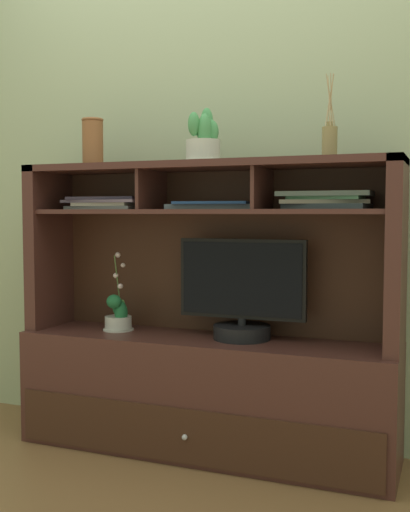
# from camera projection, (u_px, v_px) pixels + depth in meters

# --- Properties ---
(floor_plane) EXTENTS (6.00, 6.00, 0.02)m
(floor_plane) POSITION_uv_depth(u_px,v_px,m) (205.00, 452.00, 2.79)
(floor_plane) COLOR brown
(floor_plane) RESTS_ON ground
(back_wall) EXTENTS (6.00, 0.02, 2.80)m
(back_wall) POSITION_uv_depth(u_px,v_px,m) (224.00, 138.00, 2.91)
(back_wall) COLOR #A4B389
(back_wall) RESTS_ON ground
(media_console) EXTENTS (1.66, 0.45, 1.27)m
(media_console) POSITION_uv_depth(u_px,v_px,m) (206.00, 363.00, 2.77)
(media_console) COLOR #47251F
(media_console) RESTS_ON ground
(tv_monitor) EXTENTS (0.56, 0.25, 0.43)m
(tv_monitor) POSITION_uv_depth(u_px,v_px,m) (242.00, 298.00, 2.70)
(tv_monitor) COLOR black
(tv_monitor) RESTS_ON media_console
(potted_orchid) EXTENTS (0.14, 0.14, 0.36)m
(potted_orchid) POSITION_uv_depth(u_px,v_px,m) (119.00, 321.00, 2.91)
(potted_orchid) COLOR beige
(potted_orchid) RESTS_ON media_console
(potted_fern) EXTENTS (0.11, 0.11, 0.17)m
(potted_fern) POSITION_uv_depth(u_px,v_px,m) (119.00, 315.00, 2.89)
(potted_fern) COLOR beige
(potted_fern) RESTS_ON media_console
(magazine_stack_left) EXTENTS (0.43, 0.24, 0.06)m
(magazine_stack_left) POSITION_uv_depth(u_px,v_px,m) (107.00, 203.00, 2.89)
(magazine_stack_left) COLOR slate
(magazine_stack_left) RESTS_ON media_console
(magazine_stack_centre) EXTENTS (0.37, 0.22, 0.07)m
(magazine_stack_centre) POSITION_uv_depth(u_px,v_px,m) (326.00, 200.00, 2.54)
(magazine_stack_centre) COLOR #323D42
(magazine_stack_centre) RESTS_ON media_console
(magazine_stack_right) EXTENTS (0.40, 0.23, 0.03)m
(magazine_stack_right) POSITION_uv_depth(u_px,v_px,m) (213.00, 205.00, 2.72)
(magazine_stack_right) COLOR slate
(magazine_stack_right) RESTS_ON media_console
(diffuser_bottle) EXTENTS (0.06, 0.06, 0.33)m
(diffuser_bottle) POSITION_uv_depth(u_px,v_px,m) (330.00, 141.00, 2.47)
(diffuser_bottle) COLOR olive
(diffuser_bottle) RESTS_ON media_console
(potted_succulent) EXTENTS (0.17, 0.17, 0.23)m
(potted_succulent) POSITION_uv_depth(u_px,v_px,m) (203.00, 141.00, 2.67)
(potted_succulent) COLOR beige
(potted_succulent) RESTS_ON media_console
(ceramic_vase) EXTENTS (0.10, 0.10, 0.21)m
(ceramic_vase) POSITION_uv_depth(u_px,v_px,m) (93.00, 142.00, 2.86)
(ceramic_vase) COLOR brown
(ceramic_vase) RESTS_ON media_console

